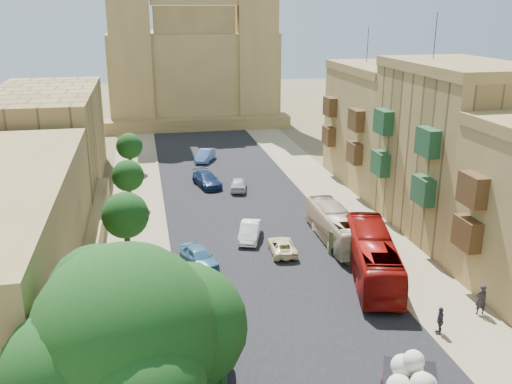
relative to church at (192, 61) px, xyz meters
name	(u,v)px	position (x,y,z in m)	size (l,w,h in m)	color
road_surface	(247,222)	(0.00, -48.61, -9.51)	(14.00, 140.00, 0.01)	black
sidewalk_east	(350,214)	(9.50, -48.61, -9.51)	(5.00, 140.00, 0.01)	#837556
sidewalk_west	(136,230)	(-9.50, -48.61, -9.51)	(5.00, 140.00, 0.01)	#837556
kerb_east	(324,216)	(7.00, -48.61, -9.46)	(0.25, 140.00, 0.12)	#837556
kerb_west	(166,227)	(-7.00, -48.61, -9.46)	(0.25, 140.00, 0.12)	#837556
townhouse_c	(453,149)	(15.95, -53.61, -2.61)	(9.00, 14.00, 17.40)	olive
townhouse_d	(382,125)	(15.95, -39.61, -3.36)	(9.00, 14.00, 15.90)	olive
west_wall	(89,276)	(-12.50, -58.61, -8.62)	(1.00, 40.00, 1.80)	olive
west_building_mid	(47,140)	(-18.00, -34.61, -4.52)	(10.00, 22.00, 10.00)	olive
church	(192,61)	(0.00, 0.00, 0.00)	(28.00, 22.50, 36.30)	olive
ficus_tree	(129,341)	(-9.42, -74.61, -3.92)	(9.46, 8.70, 9.46)	#332519
street_tree_a	(122,296)	(-10.00, -66.61, -6.14)	(3.28, 3.28, 5.04)	#332519
street_tree_b	(125,216)	(-10.00, -54.61, -6.02)	(3.39, 3.39, 5.22)	#332519
street_tree_c	(128,176)	(-10.00, -42.61, -6.50)	(2.94, 2.94, 4.51)	#332519
street_tree_d	(129,146)	(-10.00, -30.61, -6.50)	(2.93, 2.93, 4.51)	#332519
olive_pickup	(359,251)	(6.50, -58.39, -8.59)	(3.46, 5.00, 1.90)	#3C4A1C
bus_red_east	(373,256)	(6.50, -60.79, -7.96)	(2.61, 11.16, 3.11)	maroon
bus_cream_east	(335,226)	(6.07, -54.25, -8.21)	(2.20, 9.39, 2.62)	beige
car_blue_a	(199,257)	(-5.00, -56.63, -8.80)	(1.69, 4.20, 1.43)	teal
car_white_a	(250,231)	(-0.50, -52.54, -8.82)	(1.46, 4.20, 1.38)	white
car_cream	(282,246)	(1.41, -55.61, -8.96)	(1.83, 3.97, 1.10)	beige
car_dkblue	(207,180)	(-2.19, -37.61, -8.79)	(2.02, 4.98, 1.44)	#12254C
car_white_b	(238,184)	(0.80, -39.55, -8.85)	(1.57, 3.89, 1.33)	#BBBCB7
car_blue_b	(205,156)	(-1.21, -27.41, -8.81)	(1.49, 4.29, 1.41)	#476EAF
pedestrian_a	(481,300)	(11.00, -66.82, -8.54)	(0.71, 0.47, 1.96)	black
pedestrian_c	(440,320)	(7.50, -68.32, -8.68)	(0.98, 0.41, 1.67)	#36363D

